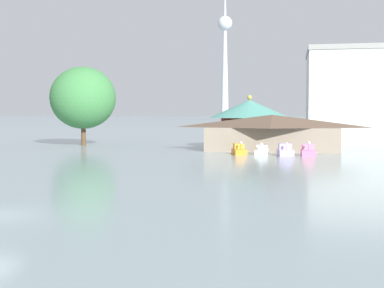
{
  "coord_description": "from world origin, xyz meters",
  "views": [
    {
      "loc": [
        13.83,
        -21.75,
        4.84
      ],
      "look_at": [
        4.87,
        24.88,
        2.0
      ],
      "focal_mm": 48.21,
      "sensor_mm": 36.0,
      "label": 1
    }
  ],
  "objects_px": {
    "pedal_boat_orange": "(239,150)",
    "pedal_boat_pink": "(308,151)",
    "pedal_boat_white": "(262,151)",
    "background_building_block": "(356,93)",
    "shoreline_tree_tall_left": "(83,98)",
    "green_roof_pavilion": "(249,119)",
    "distant_broadcast_tower": "(225,40)",
    "boathouse": "(272,132)",
    "pedal_boat_lavender": "(285,151)"
  },
  "relations": [
    {
      "from": "boathouse",
      "to": "pedal_boat_orange",
      "type": "bearing_deg",
      "value": -116.78
    },
    {
      "from": "boathouse",
      "to": "green_roof_pavilion",
      "type": "height_order",
      "value": "green_roof_pavilion"
    },
    {
      "from": "boathouse",
      "to": "distant_broadcast_tower",
      "type": "xyz_separation_m",
      "value": [
        -43.52,
        293.47,
        53.15
      ]
    },
    {
      "from": "boathouse",
      "to": "pedal_boat_pink",
      "type": "bearing_deg",
      "value": -60.31
    },
    {
      "from": "pedal_boat_pink",
      "to": "boathouse",
      "type": "distance_m",
      "value": 8.96
    },
    {
      "from": "distant_broadcast_tower",
      "to": "pedal_boat_pink",
      "type": "bearing_deg",
      "value": -80.97
    },
    {
      "from": "pedal_boat_white",
      "to": "pedal_boat_pink",
      "type": "relative_size",
      "value": 0.98
    },
    {
      "from": "green_roof_pavilion",
      "to": "pedal_boat_white",
      "type": "bearing_deg",
      "value": -78.79
    },
    {
      "from": "pedal_boat_white",
      "to": "pedal_boat_lavender",
      "type": "xyz_separation_m",
      "value": [
        2.73,
        -1.66,
        0.11
      ]
    },
    {
      "from": "pedal_boat_pink",
      "to": "background_building_block",
      "type": "height_order",
      "value": "background_building_block"
    },
    {
      "from": "pedal_boat_white",
      "to": "shoreline_tree_tall_left",
      "type": "relative_size",
      "value": 0.25
    },
    {
      "from": "pedal_boat_lavender",
      "to": "shoreline_tree_tall_left",
      "type": "bearing_deg",
      "value": -123.61
    },
    {
      "from": "pedal_boat_orange",
      "to": "boathouse",
      "type": "xyz_separation_m",
      "value": [
        3.57,
        7.07,
        1.94
      ]
    },
    {
      "from": "pedal_boat_white",
      "to": "distant_broadcast_tower",
      "type": "distance_m",
      "value": 307.72
    },
    {
      "from": "pedal_boat_lavender",
      "to": "shoreline_tree_tall_left",
      "type": "distance_m",
      "value": 33.68
    },
    {
      "from": "green_roof_pavilion",
      "to": "boathouse",
      "type": "bearing_deg",
      "value": -61.75
    },
    {
      "from": "green_roof_pavilion",
      "to": "distant_broadcast_tower",
      "type": "bearing_deg",
      "value": 97.95
    },
    {
      "from": "shoreline_tree_tall_left",
      "to": "pedal_boat_orange",
      "type": "bearing_deg",
      "value": -27.32
    },
    {
      "from": "green_roof_pavilion",
      "to": "background_building_block",
      "type": "distance_m",
      "value": 45.83
    },
    {
      "from": "boathouse",
      "to": "pedal_boat_lavender",
      "type": "bearing_deg",
      "value": -77.23
    },
    {
      "from": "shoreline_tree_tall_left",
      "to": "background_building_block",
      "type": "distance_m",
      "value": 60.98
    },
    {
      "from": "green_roof_pavilion",
      "to": "distant_broadcast_tower",
      "type": "relative_size",
      "value": 0.09
    },
    {
      "from": "shoreline_tree_tall_left",
      "to": "background_building_block",
      "type": "relative_size",
      "value": 0.57
    },
    {
      "from": "green_roof_pavilion",
      "to": "shoreline_tree_tall_left",
      "type": "relative_size",
      "value": 0.99
    },
    {
      "from": "pedal_boat_white",
      "to": "green_roof_pavilion",
      "type": "distance_m",
      "value": 13.38
    },
    {
      "from": "boathouse",
      "to": "background_building_block",
      "type": "distance_m",
      "value": 50.66
    },
    {
      "from": "pedal_boat_orange",
      "to": "shoreline_tree_tall_left",
      "type": "distance_m",
      "value": 28.62
    },
    {
      "from": "background_building_block",
      "to": "green_roof_pavilion",
      "type": "bearing_deg",
      "value": -115.21
    },
    {
      "from": "pedal_boat_pink",
      "to": "boathouse",
      "type": "xyz_separation_m",
      "value": [
        -4.34,
        7.61,
        1.9
      ]
    },
    {
      "from": "pedal_boat_orange",
      "to": "green_roof_pavilion",
      "type": "height_order",
      "value": "green_roof_pavilion"
    },
    {
      "from": "pedal_boat_orange",
      "to": "pedal_boat_lavender",
      "type": "xyz_separation_m",
      "value": [
        5.36,
        -0.83,
        0.04
      ]
    },
    {
      "from": "shoreline_tree_tall_left",
      "to": "distant_broadcast_tower",
      "type": "distance_m",
      "value": 292.22
    },
    {
      "from": "pedal_boat_orange",
      "to": "boathouse",
      "type": "relative_size",
      "value": 0.17
    },
    {
      "from": "pedal_boat_orange",
      "to": "background_building_block",
      "type": "relative_size",
      "value": 0.15
    },
    {
      "from": "pedal_boat_orange",
      "to": "green_roof_pavilion",
      "type": "distance_m",
      "value": 13.92
    },
    {
      "from": "pedal_boat_orange",
      "to": "pedal_boat_pink",
      "type": "height_order",
      "value": "pedal_boat_pink"
    },
    {
      "from": "pedal_boat_orange",
      "to": "shoreline_tree_tall_left",
      "type": "bearing_deg",
      "value": -133.64
    },
    {
      "from": "pedal_boat_lavender",
      "to": "boathouse",
      "type": "distance_m",
      "value": 8.33
    },
    {
      "from": "pedal_boat_orange",
      "to": "boathouse",
      "type": "bearing_deg",
      "value": 136.9
    },
    {
      "from": "pedal_boat_pink",
      "to": "pedal_boat_lavender",
      "type": "bearing_deg",
      "value": -85.36
    },
    {
      "from": "green_roof_pavilion",
      "to": "background_building_block",
      "type": "bearing_deg",
      "value": 64.79
    },
    {
      "from": "boathouse",
      "to": "distant_broadcast_tower",
      "type": "distance_m",
      "value": 301.41
    },
    {
      "from": "shoreline_tree_tall_left",
      "to": "distant_broadcast_tower",
      "type": "relative_size",
      "value": 0.09
    },
    {
      "from": "pedal_boat_pink",
      "to": "distant_broadcast_tower",
      "type": "bearing_deg",
      "value": -173.0
    },
    {
      "from": "boathouse",
      "to": "distant_broadcast_tower",
      "type": "bearing_deg",
      "value": 98.44
    },
    {
      "from": "pedal_boat_lavender",
      "to": "shoreline_tree_tall_left",
      "type": "xyz_separation_m",
      "value": [
        -30.1,
        13.61,
        6.59
      ]
    },
    {
      "from": "background_building_block",
      "to": "pedal_boat_lavender",
      "type": "bearing_deg",
      "value": -104.31
    },
    {
      "from": "shoreline_tree_tall_left",
      "to": "background_building_block",
      "type": "height_order",
      "value": "background_building_block"
    },
    {
      "from": "green_roof_pavilion",
      "to": "background_building_block",
      "type": "relative_size",
      "value": 0.56
    },
    {
      "from": "background_building_block",
      "to": "distant_broadcast_tower",
      "type": "height_order",
      "value": "distant_broadcast_tower"
    }
  ]
}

